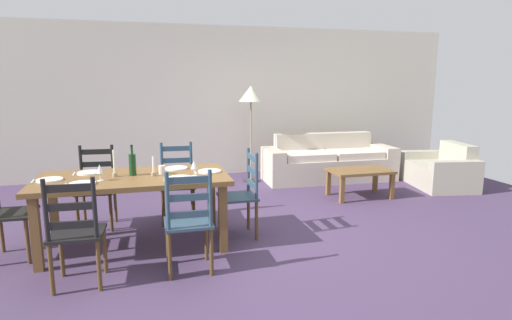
{
  "coord_description": "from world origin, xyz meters",
  "views": [
    {
      "loc": [
        -1.08,
        -4.34,
        1.68
      ],
      "look_at": [
        0.2,
        0.5,
        0.75
      ],
      "focal_mm": 29.05,
      "sensor_mm": 36.0,
      "label": 1
    }
  ],
  "objects_px": {
    "dining_table": "(134,184)",
    "armchair_upholstered": "(443,172)",
    "dining_chair_head_east": "(242,194)",
    "coffee_cup_primary": "(162,170)",
    "wine_bottle": "(132,164)",
    "dining_chair_near_left": "(76,232)",
    "dining_chair_head_west": "(5,211)",
    "dining_chair_far_right": "(177,182)",
    "dining_chair_far_left": "(97,187)",
    "couch": "(327,163)",
    "dining_chair_near_right": "(189,221)",
    "wine_glass_near_right": "(194,165)",
    "standing_lamp": "(251,100)",
    "wine_glass_near_left": "(100,170)",
    "coffee_table": "(360,174)"
  },
  "relations": [
    {
      "from": "wine_bottle",
      "to": "coffee_cup_primary",
      "type": "bearing_deg",
      "value": -2.83
    },
    {
      "from": "dining_chair_head_west",
      "to": "armchair_upholstered",
      "type": "xyz_separation_m",
      "value": [
        6.03,
        1.37,
        -0.23
      ]
    },
    {
      "from": "dining_chair_near_right",
      "to": "dining_chair_near_left",
      "type": "bearing_deg",
      "value": -177.91
    },
    {
      "from": "couch",
      "to": "dining_chair_near_right",
      "type": "bearing_deg",
      "value": -131.55
    },
    {
      "from": "dining_table",
      "to": "armchair_upholstered",
      "type": "xyz_separation_m",
      "value": [
        4.84,
        1.37,
        -0.41
      ]
    },
    {
      "from": "dining_table",
      "to": "standing_lamp",
      "type": "height_order",
      "value": "standing_lamp"
    },
    {
      "from": "dining_chair_head_east",
      "to": "coffee_table",
      "type": "bearing_deg",
      "value": 28.19
    },
    {
      "from": "dining_chair_near_left",
      "to": "armchair_upholstered",
      "type": "xyz_separation_m",
      "value": [
        5.29,
        2.16,
        -0.23
      ]
    },
    {
      "from": "dining_table",
      "to": "dining_chair_far_left",
      "type": "xyz_separation_m",
      "value": [
        -0.45,
        0.76,
        -0.19
      ]
    },
    {
      "from": "dining_chair_head_west",
      "to": "standing_lamp",
      "type": "xyz_separation_m",
      "value": [
        3.06,
        2.53,
        0.93
      ]
    },
    {
      "from": "dining_chair_near_right",
      "to": "couch",
      "type": "height_order",
      "value": "dining_chair_near_right"
    },
    {
      "from": "dining_chair_far_left",
      "to": "coffee_cup_primary",
      "type": "bearing_deg",
      "value": -44.82
    },
    {
      "from": "couch",
      "to": "dining_chair_head_west",
      "type": "bearing_deg",
      "value": -152.02
    },
    {
      "from": "dining_chair_far_left",
      "to": "coffee_table",
      "type": "relative_size",
      "value": 1.07
    },
    {
      "from": "coffee_cup_primary",
      "to": "armchair_upholstered",
      "type": "bearing_deg",
      "value": 16.36
    },
    {
      "from": "dining_chair_far_left",
      "to": "dining_table",
      "type": "bearing_deg",
      "value": -59.51
    },
    {
      "from": "dining_chair_far_left",
      "to": "wine_glass_near_left",
      "type": "height_order",
      "value": "dining_chair_far_left"
    },
    {
      "from": "dining_chair_near_left",
      "to": "dining_chair_near_right",
      "type": "relative_size",
      "value": 1.0
    },
    {
      "from": "dining_table",
      "to": "wine_glass_near_left",
      "type": "xyz_separation_m",
      "value": [
        -0.3,
        -0.13,
        0.2
      ]
    },
    {
      "from": "coffee_table",
      "to": "armchair_upholstered",
      "type": "relative_size",
      "value": 0.7
    },
    {
      "from": "wine_glass_near_right",
      "to": "standing_lamp",
      "type": "height_order",
      "value": "standing_lamp"
    },
    {
      "from": "dining_chair_near_right",
      "to": "standing_lamp",
      "type": "xyz_separation_m",
      "value": [
        1.4,
        3.28,
        0.93
      ]
    },
    {
      "from": "wine_bottle",
      "to": "wine_glass_near_right",
      "type": "relative_size",
      "value": 1.96
    },
    {
      "from": "dining_table",
      "to": "wine_bottle",
      "type": "bearing_deg",
      "value": 94.44
    },
    {
      "from": "dining_chair_near_left",
      "to": "dining_chair_head_east",
      "type": "relative_size",
      "value": 1.0
    },
    {
      "from": "wine_glass_near_left",
      "to": "couch",
      "type": "bearing_deg",
      "value": 35.07
    },
    {
      "from": "dining_chair_near_right",
      "to": "dining_chair_far_right",
      "type": "distance_m",
      "value": 1.53
    },
    {
      "from": "dining_chair_near_left",
      "to": "armchair_upholstered",
      "type": "bearing_deg",
      "value": 22.19
    },
    {
      "from": "dining_table",
      "to": "coffee_cup_primary",
      "type": "height_order",
      "value": "coffee_cup_primary"
    },
    {
      "from": "dining_chair_far_left",
      "to": "dining_chair_near_right",
      "type": "bearing_deg",
      "value": -58.68
    },
    {
      "from": "dining_table",
      "to": "wine_bottle",
      "type": "relative_size",
      "value": 6.01
    },
    {
      "from": "couch",
      "to": "coffee_table",
      "type": "height_order",
      "value": "couch"
    },
    {
      "from": "dining_chair_head_east",
      "to": "coffee_cup_primary",
      "type": "distance_m",
      "value": 0.91
    },
    {
      "from": "dining_chair_head_west",
      "to": "dining_chair_far_right",
      "type": "bearing_deg",
      "value": 24.74
    },
    {
      "from": "coffee_cup_primary",
      "to": "wine_glass_near_right",
      "type": "bearing_deg",
      "value": -30.23
    },
    {
      "from": "dining_chair_head_west",
      "to": "standing_lamp",
      "type": "bearing_deg",
      "value": 39.56
    },
    {
      "from": "dining_chair_head_east",
      "to": "armchair_upholstered",
      "type": "xyz_separation_m",
      "value": [
        3.7,
        1.34,
        -0.23
      ]
    },
    {
      "from": "dining_chair_near_left",
      "to": "dining_chair_far_left",
      "type": "bearing_deg",
      "value": 90.04
    },
    {
      "from": "wine_glass_near_right",
      "to": "coffee_table",
      "type": "height_order",
      "value": "wine_glass_near_right"
    },
    {
      "from": "dining_chair_far_right",
      "to": "dining_chair_far_left",
      "type": "bearing_deg",
      "value": -179.38
    },
    {
      "from": "dining_chair_head_west",
      "to": "armchair_upholstered",
      "type": "relative_size",
      "value": 0.75
    },
    {
      "from": "dining_chair_far_right",
      "to": "wine_glass_near_left",
      "type": "xyz_separation_m",
      "value": [
        -0.79,
        -0.9,
        0.38
      ]
    },
    {
      "from": "dining_chair_near_left",
      "to": "coffee_table",
      "type": "height_order",
      "value": "dining_chair_near_left"
    },
    {
      "from": "dining_chair_near_left",
      "to": "dining_chair_head_east",
      "type": "height_order",
      "value": "same"
    },
    {
      "from": "dining_chair_far_left",
      "to": "coffee_cup_primary",
      "type": "xyz_separation_m",
      "value": [
        0.74,
        -0.73,
        0.32
      ]
    },
    {
      "from": "dining_table",
      "to": "dining_chair_near_left",
      "type": "height_order",
      "value": "dining_chair_near_left"
    },
    {
      "from": "dining_chair_far_left",
      "to": "dining_chair_head_west",
      "type": "height_order",
      "value": "same"
    },
    {
      "from": "wine_bottle",
      "to": "couch",
      "type": "relative_size",
      "value": 0.14
    },
    {
      "from": "coffee_table",
      "to": "standing_lamp",
      "type": "height_order",
      "value": "standing_lamp"
    },
    {
      "from": "dining_chair_near_right",
      "to": "standing_lamp",
      "type": "distance_m",
      "value": 3.69
    }
  ]
}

